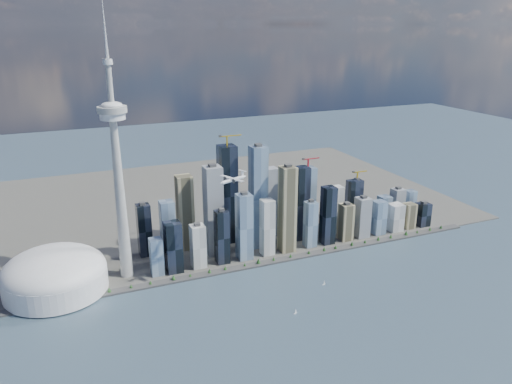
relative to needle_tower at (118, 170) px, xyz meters
name	(u,v)px	position (x,y,z in m)	size (l,w,h in m)	color
ground	(324,321)	(300.00, -310.00, -235.84)	(4000.00, 4000.00, 0.00)	#324357
seawall	(268,262)	(300.00, -60.00, -233.84)	(1100.00, 22.00, 4.00)	#383838
land	(207,201)	(300.00, 390.00, -234.34)	(1400.00, 900.00, 3.00)	#4C4C47
shoreline_trees	(268,260)	(300.00, -60.00, -227.06)	(960.53, 7.20, 8.80)	#3F2D1E
skyscraper_cluster	(276,212)	(359.62, 26.82, -153.20)	(736.00, 142.00, 265.78)	black
needle_tower	(118,170)	(0.00, 0.00, 0.00)	(56.00, 56.00, 550.50)	#A2A29D
dome_stadium	(55,274)	(-140.00, -10.00, -196.40)	(200.00, 200.00, 86.00)	white
airplane	(233,179)	(194.43, -131.66, -5.60)	(64.12, 57.55, 16.41)	white
sailboat_west	(295,312)	(264.33, -266.32, -232.43)	(7.44, 4.57, 10.64)	white
sailboat_east	(324,283)	(367.80, -193.39, -232.49)	(7.56, 3.05, 10.44)	white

